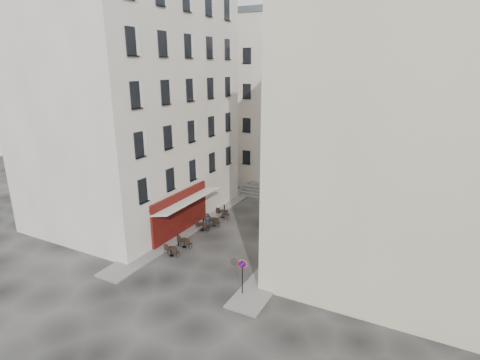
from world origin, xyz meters
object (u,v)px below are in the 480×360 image
Objects in this scene: bistro_table_a at (172,251)px; pedestrian at (207,222)px; no_parking_sign at (242,270)px; bistro_table_b at (184,242)px.

pedestrian is at bearing 90.28° from bistro_table_a.
pedestrian is (-6.64, 6.75, -0.85)m from no_parking_sign.
no_parking_sign is at bearing -27.57° from bistro_table_b.
pedestrian is at bearing 116.94° from no_parking_sign.
bistro_table_b is (0.04, 1.50, 0.01)m from bistro_table_a.
no_parking_sign is 1.47× the size of pedestrian.
no_parking_sign reaches higher than bistro_table_b.
bistro_table_a is 0.97× the size of bistro_table_b.
bistro_table_b is at bearing 52.77° from pedestrian.
pedestrian reaches higher than bistro_table_b.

